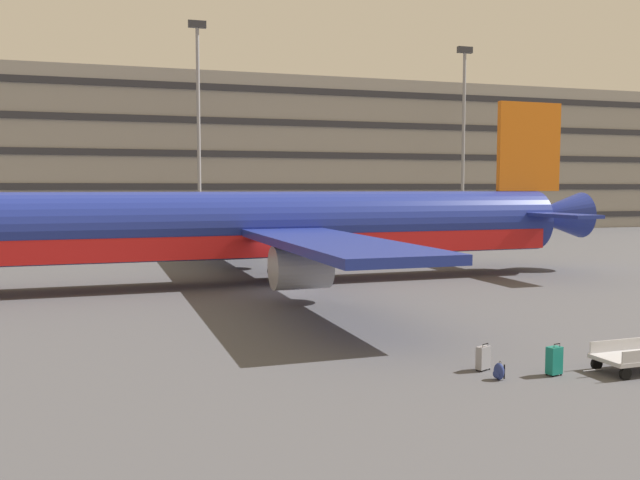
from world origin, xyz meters
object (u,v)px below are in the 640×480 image
suitcase_black (483,358)px  suitcase_silver (554,360)px  airliner (264,228)px  baggage_cart (640,357)px  backpack_laid_flat (499,372)px

suitcase_black → suitcase_silver: bearing=-32.1°
airliner → suitcase_silver: bearing=-78.6°
baggage_cart → backpack_laid_flat: bearing=174.6°
suitcase_black → suitcase_silver: size_ratio=0.86×
suitcase_silver → baggage_cart: 2.65m
suitcase_black → suitcase_silver: (1.65, -1.04, 0.06)m
airliner → backpack_laid_flat: size_ratio=80.73×
suitcase_silver → backpack_laid_flat: (-1.74, 0.06, -0.21)m
suitcase_black → airliner: bearing=97.2°
suitcase_black → baggage_cart: baggage_cart is taller
suitcase_black → baggage_cart: bearing=-18.0°
suitcase_black → backpack_laid_flat: (-0.09, -0.97, -0.15)m
backpack_laid_flat → suitcase_black: bearing=84.8°
suitcase_silver → backpack_laid_flat: size_ratio=1.78×
airliner → suitcase_silver: size_ratio=45.29×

